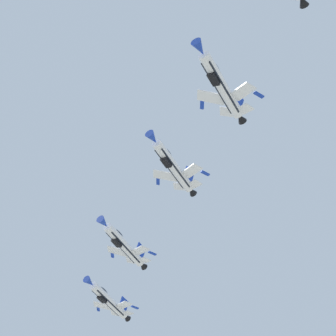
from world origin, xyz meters
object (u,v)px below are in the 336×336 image
at_px(fighter_jet_left_wing, 221,84).
at_px(fighter_jet_right_outer, 108,300).
at_px(fighter_jet_right_wing, 173,165).
at_px(fighter_jet_left_outer, 124,244).

distance_m(fighter_jet_left_wing, fighter_jet_right_outer, 57.06).
xyz_separation_m(fighter_jet_left_wing, fighter_jet_right_wing, (0.86, 20.23, 3.23)).
bearing_deg(fighter_jet_left_wing, fighter_jet_right_wing, -42.05).
distance_m(fighter_jet_right_wing, fighter_jet_left_outer, 20.27).
bearing_deg(fighter_jet_left_outer, fighter_jet_right_outer, -48.49).
bearing_deg(fighter_jet_right_wing, fighter_jet_left_wing, 137.95).
relative_size(fighter_jet_left_wing, fighter_jet_right_wing, 1.00).
bearing_deg(fighter_jet_right_outer, fighter_jet_left_wing, 138.57).
relative_size(fighter_jet_left_wing, fighter_jet_left_outer, 1.00).
bearing_deg(fighter_jet_left_outer, fighter_jet_left_wing, 141.53).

